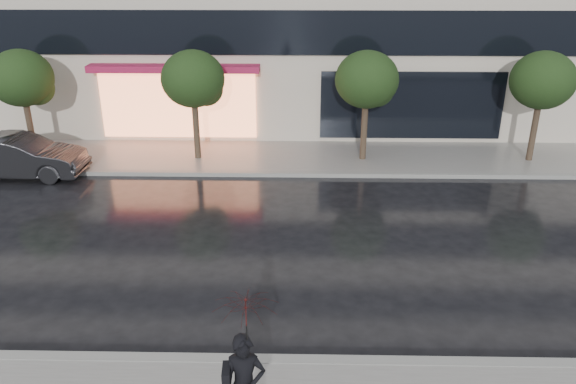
{
  "coord_description": "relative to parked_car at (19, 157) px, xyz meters",
  "views": [
    {
      "loc": [
        0.69,
        -9.28,
        7.02
      ],
      "look_at": [
        0.42,
        3.85,
        1.4
      ],
      "focal_mm": 35.0,
      "sensor_mm": 36.0,
      "label": 1
    }
  ],
  "objects": [
    {
      "name": "tree_far_west",
      "position": [
        -0.24,
        1.73,
        2.21
      ],
      "size": [
        2.2,
        2.2,
        3.99
      ],
      "color": "#33261C",
      "rests_on": "ground"
    },
    {
      "name": "parked_car",
      "position": [
        0.0,
        0.0,
        0.0
      ],
      "size": [
        4.34,
        1.58,
        1.42
      ],
      "primitive_type": "imported",
      "rotation": [
        0.0,
        0.0,
        1.55
      ],
      "color": "black",
      "rests_on": "ground"
    },
    {
      "name": "tree_mid_west",
      "position": [
        5.76,
        1.73,
        2.21
      ],
      "size": [
        2.2,
        2.2,
        3.99
      ],
      "color": "#33261C",
      "rests_on": "ground"
    },
    {
      "name": "sidewalk_far",
      "position": [
        8.7,
        1.95,
        -0.65
      ],
      "size": [
        60.0,
        3.5,
        0.12
      ],
      "primitive_type": "cube",
      "color": "slate",
      "rests_on": "ground"
    },
    {
      "name": "pedestrian_with_umbrella",
      "position": [
        8.63,
        -10.97,
        1.0
      ],
      "size": [
        1.0,
        1.02,
        2.46
      ],
      "rotation": [
        0.0,
        0.0,
        0.06
      ],
      "color": "black",
      "rests_on": "sidewalk_near"
    },
    {
      "name": "ground",
      "position": [
        8.7,
        -8.3,
        -0.71
      ],
      "size": [
        120.0,
        120.0,
        0.0
      ],
      "primitive_type": "plane",
      "color": "black",
      "rests_on": "ground"
    },
    {
      "name": "tree_mid_east",
      "position": [
        11.76,
        1.73,
        2.21
      ],
      "size": [
        2.2,
        2.2,
        3.99
      ],
      "color": "#33261C",
      "rests_on": "ground"
    },
    {
      "name": "curb_far",
      "position": [
        8.7,
        0.2,
        -0.64
      ],
      "size": [
        60.0,
        0.25,
        0.14
      ],
      "primitive_type": "cube",
      "color": "gray",
      "rests_on": "ground"
    },
    {
      "name": "curb_near",
      "position": [
        8.7,
        -9.3,
        -0.64
      ],
      "size": [
        60.0,
        0.25,
        0.14
      ],
      "primitive_type": "cube",
      "color": "gray",
      "rests_on": "ground"
    },
    {
      "name": "tree_far_east",
      "position": [
        17.76,
        1.73,
        2.21
      ],
      "size": [
        2.2,
        2.2,
        3.99
      ],
      "color": "#33261C",
      "rests_on": "ground"
    }
  ]
}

